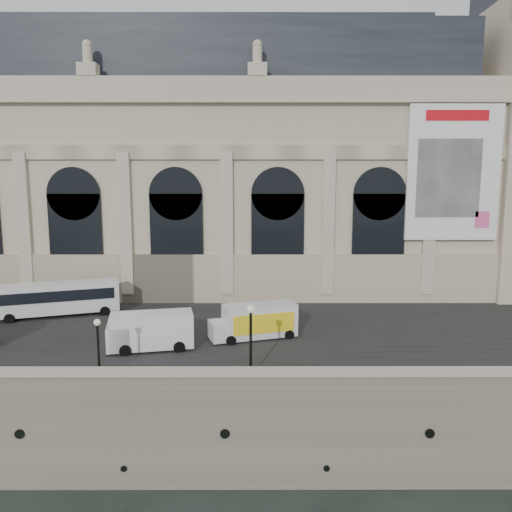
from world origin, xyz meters
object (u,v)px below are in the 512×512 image
at_px(box_truck, 255,321).
at_px(lamp_left, 99,351).
at_px(bus_left, 58,298).
at_px(van_c, 147,331).
at_px(lamp_right, 251,343).

relative_size(box_truck, lamp_left, 1.77).
xyz_separation_m(bus_left, van_c, (9.98, -9.06, -0.36)).
xyz_separation_m(lamp_left, lamp_right, (9.27, 0.50, 0.36)).
distance_m(bus_left, box_truck, 19.00).
bearing_deg(box_truck, lamp_left, -138.06).
xyz_separation_m(van_c, lamp_left, (-1.64, -5.94, 0.59)).
xyz_separation_m(box_truck, lamp_right, (-0.26, -8.06, 0.97)).
xyz_separation_m(bus_left, lamp_right, (17.61, -14.50, 0.59)).
distance_m(bus_left, lamp_right, 22.82).
relative_size(box_truck, lamp_right, 1.50).
xyz_separation_m(van_c, box_truck, (7.89, 2.63, -0.02)).
bearing_deg(bus_left, lamp_right, -39.46).
xyz_separation_m(van_c, lamp_right, (7.63, -5.43, 0.95)).
height_order(van_c, lamp_left, lamp_left).
bearing_deg(van_c, lamp_right, -35.45).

